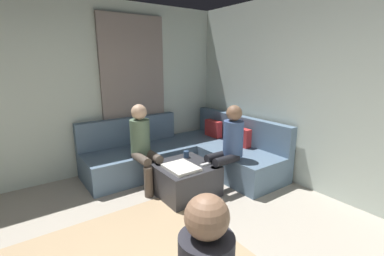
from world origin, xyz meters
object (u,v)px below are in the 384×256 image
(sectional_couch, at_px, (188,154))
(person_on_couch_side, at_px, (143,143))
(ottoman, at_px, (185,179))
(person_on_couch_back, at_px, (228,145))
(coffee_mug, at_px, (186,154))
(game_remote, at_px, (205,164))

(sectional_couch, distance_m, person_on_couch_side, 0.96)
(ottoman, bearing_deg, person_on_couch_back, 68.40)
(sectional_couch, distance_m, coffee_mug, 0.58)
(coffee_mug, relative_size, person_on_couch_side, 0.08)
(coffee_mug, xyz_separation_m, game_remote, (0.40, 0.04, -0.04))
(person_on_couch_side, bearing_deg, sectional_couch, -170.41)
(ottoman, relative_size, coffee_mug, 8.00)
(person_on_couch_back, bearing_deg, person_on_couch_side, 51.63)
(coffee_mug, bearing_deg, sectional_couch, 142.00)
(person_on_couch_side, bearing_deg, coffee_mug, 151.67)
(sectional_couch, relative_size, ottoman, 3.36)
(sectional_couch, relative_size, coffee_mug, 26.84)
(sectional_couch, relative_size, game_remote, 17.00)
(sectional_couch, bearing_deg, person_on_couch_back, 3.57)
(sectional_couch, xyz_separation_m, coffee_mug, (0.44, -0.34, 0.19))
(ottoman, bearing_deg, coffee_mug, 140.71)
(sectional_couch, height_order, person_on_couch_side, person_on_couch_side)
(game_remote, height_order, person_on_couch_back, person_on_couch_back)
(game_remote, relative_size, person_on_couch_back, 0.12)
(sectional_couch, bearing_deg, game_remote, -19.77)
(coffee_mug, bearing_deg, person_on_couch_side, -118.33)
(coffee_mug, distance_m, person_on_couch_back, 0.63)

